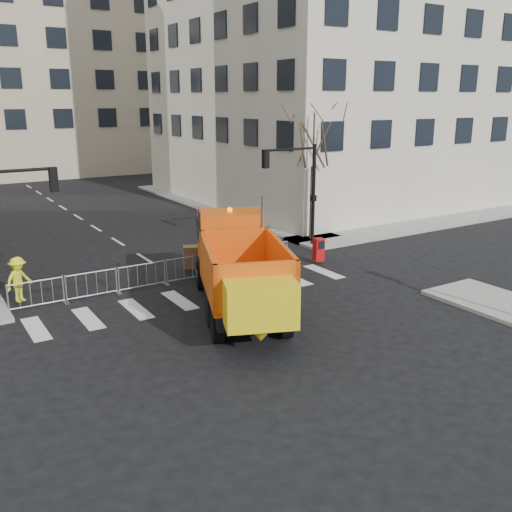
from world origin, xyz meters
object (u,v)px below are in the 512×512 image
cop_a (240,254)px  plow_truck (239,266)px  cop_b (241,253)px  worker (19,279)px  cop_c (254,255)px  newspaper_box (319,250)px

cop_a → plow_truck: bearing=36.6°
cop_b → worker: 9.12m
cop_a → cop_c: bearing=157.6°
worker → cop_b: bearing=-39.4°
cop_a → cop_c: size_ratio=1.24×
plow_truck → worker: (-6.70, 5.10, -0.77)m
cop_c → worker: worker is taller
plow_truck → newspaper_box: plow_truck is taller
plow_truck → newspaper_box: 7.45m
plow_truck → cop_a: bearing=-9.5°
cop_c → newspaper_box: cop_c is taller
worker → newspaper_box: size_ratio=1.60×
cop_b → newspaper_box: cop_b is taller
plow_truck → cop_c: size_ratio=6.46×
cop_b → plow_truck: bearing=82.6°
plow_truck → cop_a: plow_truck is taller
cop_b → worker: bearing=15.9°
cop_a → newspaper_box: cop_a is taller
cop_a → cop_b: cop_b is taller
cop_b → cop_c: 0.75m
plow_truck → cop_a: (2.32, 3.86, -0.77)m
newspaper_box → worker: bearing=-178.7°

